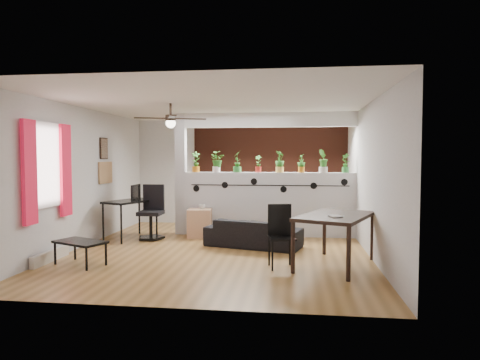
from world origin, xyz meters
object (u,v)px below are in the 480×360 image
Objects in this scene: potted_plant_5 at (301,163)px; potted_plant_6 at (323,160)px; potted_plant_3 at (258,163)px; sofa at (253,233)px; potted_plant_1 at (216,161)px; potted_plant_0 at (196,161)px; folding_chair at (280,230)px; cube_shelf at (200,223)px; potted_plant_4 at (280,161)px; potted_plant_2 at (237,161)px; ceiling_fan at (171,120)px; potted_plant_7 at (346,162)px; computer_desk at (131,204)px; office_chair at (152,216)px; dining_table at (335,220)px; cup at (202,207)px; coffee_table at (80,243)px.

potted_plant_6 is at bearing 0.00° from potted_plant_5.
potted_plant_3 reaches higher than sofa.
potted_plant_1 is at bearing 180.00° from potted_plant_3.
potted_plant_0 reaches higher than potted_plant_5.
potted_plant_5 is at bearing 82.06° from folding_chair.
cube_shelf is at bearing -170.81° from potted_plant_5.
potted_plant_4 reaches higher than sofa.
potted_plant_2 is (0.45, 0.00, 0.01)m from potted_plant_1.
potted_plant_7 is at bearing 29.51° from ceiling_fan.
cube_shelf is (-1.20, -0.34, -1.25)m from potted_plant_3.
potted_plant_2 is at bearing 180.00° from potted_plant_4.
potted_plant_6 reaches higher than folding_chair.
computer_desk reaches higher than sofa.
potted_plant_4 reaches higher than office_chair.
ceiling_fan is at bearing -56.52° from office_chair.
potted_plant_5 is 2.74m from folding_chair.
sofa is 1.53m from folding_chair.
potted_plant_3 is 0.62× the size of cube_shelf.
potted_plant_4 is 0.77× the size of cube_shelf.
potted_plant_6 is at bearing 90.62° from dining_table.
potted_plant_6 is 0.45× the size of office_chair.
ceiling_fan is 2.23m from cup.
cube_shelf is 0.35m from cup.
dining_table is at bearing -41.40° from potted_plant_0.
potted_plant_2 is at bearing 0.00° from potted_plant_1.
dining_table is 0.85m from folding_chair.
potted_plant_0 is 0.90m from potted_plant_2.
coffee_table is at bearing -112.61° from potted_plant_0.
potted_plant_3 is (0.45, -0.00, -0.05)m from potted_plant_2.
potted_plant_6 is 3.77× the size of cup.
cup is 0.12× the size of office_chair.
potted_plant_2 is at bearing 25.98° from cup.
ceiling_fan is 2.64× the size of potted_plant_1.
potted_plant_1 is at bearing 60.06° from coffee_table.
potted_plant_1 is 0.42× the size of office_chair.
coffee_table is (-2.53, -2.83, -1.21)m from potted_plant_3.
potted_plant_5 is (2.26, -0.00, -0.03)m from potted_plant_0.
cube_shelf is at bearing 141.24° from dining_table.
coffee_table is at bearing -131.83° from potted_plant_3.
potted_plant_4 reaches higher than potted_plant_3.
cube_shelf is at bearing -18.44° from sofa.
potted_plant_7 reaches higher than office_chair.
potted_plant_5 is at bearing -0.00° from potted_plant_0.
potted_plant_7 reaches higher than potted_plant_3.
office_chair is (-0.76, -0.67, -1.11)m from potted_plant_0.
cup is at bearing -173.44° from potted_plant_7.
potted_plant_0 is 3.31m from coffee_table.
potted_plant_6 is at bearing 0.00° from potted_plant_4.
office_chair is (-1.67, -0.67, -1.12)m from potted_plant_2.
cube_shelf is at bearing 19.97° from office_chair.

